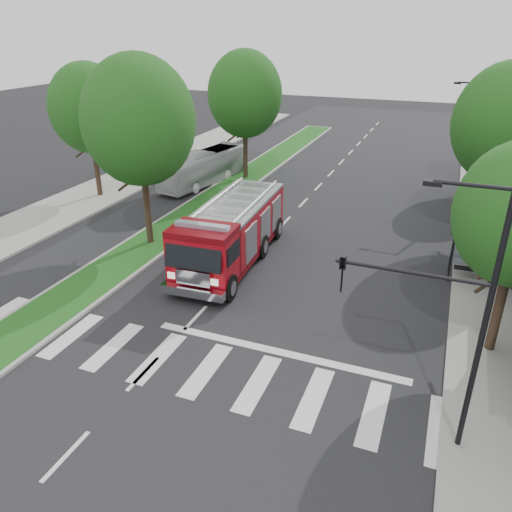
{
  "coord_description": "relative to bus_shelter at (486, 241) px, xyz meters",
  "views": [
    {
      "loc": [
        8.98,
        -15.83,
        11.35
      ],
      "look_at": [
        1.53,
        3.11,
        1.8
      ],
      "focal_mm": 35.0,
      "sensor_mm": 36.0,
      "label": 1
    }
  ],
  "objects": [
    {
      "name": "tree_left_mid",
      "position": [
        -25.2,
        3.85,
        4.12
      ],
      "size": [
        5.2,
        5.2,
        9.16
      ],
      "color": "black",
      "rests_on": "ground"
    },
    {
      "name": "tree_right_mid",
      "position": [
        0.3,
        5.85,
        4.45
      ],
      "size": [
        5.6,
        5.6,
        9.72
      ],
      "color": "black",
      "rests_on": "ground"
    },
    {
      "name": "streetlight_right_far",
      "position": [
        -0.85,
        11.85,
        2.44
      ],
      "size": [
        2.11,
        0.2,
        8.0
      ],
      "color": "black",
      "rests_on": "ground"
    },
    {
      "name": "sidewalk_right",
      "position": [
        1.3,
        1.85,
        -1.96
      ],
      "size": [
        5.0,
        80.0,
        0.15
      ],
      "primitive_type": "cube",
      "color": "gray",
      "rests_on": "ground"
    },
    {
      "name": "streetlight_right_near",
      "position": [
        -1.59,
        -11.65,
        2.63
      ],
      "size": [
        4.08,
        0.22,
        8.0
      ],
      "color": "black",
      "rests_on": "ground"
    },
    {
      "name": "tree_median_far",
      "position": [
        -17.2,
        11.85,
        4.45
      ],
      "size": [
        5.6,
        5.6,
        9.72
      ],
      "color": "black",
      "rests_on": "ground"
    },
    {
      "name": "bus_shelter",
      "position": [
        0.0,
        0.0,
        0.0
      ],
      "size": [
        3.2,
        1.6,
        2.61
      ],
      "color": "black",
      "rests_on": "ground"
    },
    {
      "name": "city_bus",
      "position": [
        -19.7,
        9.52,
        -0.78
      ],
      "size": [
        3.6,
        9.29,
        2.53
      ],
      "primitive_type": "imported",
      "rotation": [
        0.0,
        0.0,
        -0.17
      ],
      "color": "silver",
      "rests_on": "ground"
    },
    {
      "name": "sidewalk_left",
      "position": [
        -25.7,
        1.85,
        -1.96
      ],
      "size": [
        5.0,
        80.0,
        0.15
      ],
      "primitive_type": "cube",
      "color": "gray",
      "rests_on": "ground"
    },
    {
      "name": "ground",
      "position": [
        -11.2,
        -8.15,
        -2.04
      ],
      "size": [
        140.0,
        140.0,
        0.0
      ],
      "primitive_type": "plane",
      "color": "black",
      "rests_on": "ground"
    },
    {
      "name": "tree_median_near",
      "position": [
        -17.2,
        -2.15,
        4.77
      ],
      "size": [
        5.8,
        5.8,
        10.16
      ],
      "color": "black",
      "rests_on": "ground"
    },
    {
      "name": "tree_right_far",
      "position": [
        0.3,
        15.85,
        3.8
      ],
      "size": [
        5.0,
        5.0,
        8.73
      ],
      "color": "black",
      "rests_on": "ground"
    },
    {
      "name": "fire_engine",
      "position": [
        -12.0,
        -2.53,
        -0.41
      ],
      "size": [
        3.46,
        9.95,
        3.4
      ],
      "rotation": [
        0.0,
        0.0,
        0.05
      ],
      "color": "#5C050B",
      "rests_on": "ground"
    },
    {
      "name": "median",
      "position": [
        -17.2,
        9.85,
        -1.96
      ],
      "size": [
        3.0,
        50.0,
        0.15
      ],
      "color": "gray",
      "rests_on": "ground"
    }
  ]
}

